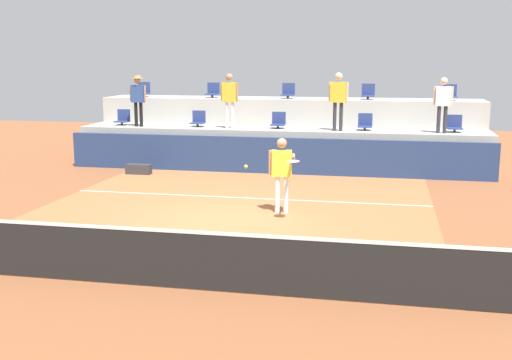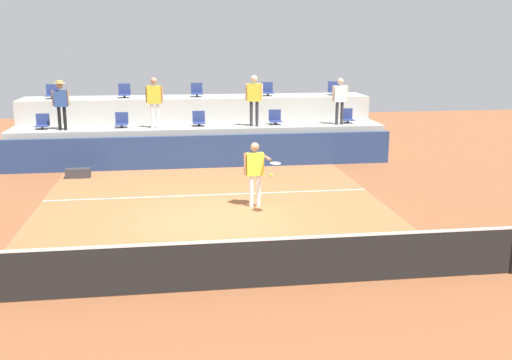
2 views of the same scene
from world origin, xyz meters
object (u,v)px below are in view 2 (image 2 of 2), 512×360
object	(u,v)px
stadium_chair_lower_far_left	(42,123)
stadium_chair_upper_center	(197,91)
stadium_chair_upper_right	(267,90)
tennis_player	(256,168)
stadium_chair_upper_left	(124,92)
spectator_in_white	(154,98)
stadium_chair_upper_far_left	(52,93)
tennis_ball	(271,175)
equipment_bag	(78,173)
spectator_in_grey	(340,97)
spectator_with_hat	(61,100)
spectator_leaning_on_rail	(254,95)
stadium_chair_lower_right	(275,118)
stadium_chair_lower_left	(122,121)
stadium_chair_upper_far_right	(334,89)
stadium_chair_lower_center	(199,120)
stadium_chair_lower_far_right	(347,117)

from	to	relation	value
stadium_chair_lower_far_left	stadium_chair_upper_center	xyz separation A→B (m)	(5.33, 1.80, 0.85)
stadium_chair_upper_right	tennis_player	bearing A→B (deg)	-101.29
stadium_chair_upper_left	spectator_in_white	bearing A→B (deg)	-62.11
stadium_chair_upper_far_left	tennis_player	xyz separation A→B (m)	(6.41, -7.97, -1.28)
stadium_chair_upper_left	tennis_ball	size ratio (longest dim) A/B	7.65
tennis_player	stadium_chair_upper_left	bearing A→B (deg)	115.55
equipment_bag	tennis_ball	bearing A→B (deg)	-55.35
spectator_in_grey	spectator_with_hat	bearing A→B (deg)	-180.00
spectator_with_hat	spectator_leaning_on_rail	distance (m)	6.49
stadium_chair_upper_center	spectator_in_grey	size ratio (longest dim) A/B	0.32
stadium_chair_upper_far_left	tennis_ball	xyz separation A→B (m)	(6.29, -11.10, -0.75)
stadium_chair_lower_right	stadium_chair_upper_right	bearing A→B (deg)	89.75
spectator_leaning_on_rail	stadium_chair_lower_right	bearing A→B (deg)	25.18
stadium_chair_upper_center	spectator_with_hat	distance (m)	5.10
stadium_chair_lower_left	spectator_in_grey	xyz separation A→B (m)	(7.65, -0.38, 0.77)
stadium_chair_upper_far_right	tennis_player	distance (m)	9.11
stadium_chair_upper_far_right	stadium_chair_upper_left	bearing A→B (deg)	180.00
stadium_chair_lower_far_left	tennis_ball	bearing A→B (deg)	-55.74
stadium_chair_upper_right	equipment_bag	xyz separation A→B (m)	(-6.64, -3.96, -2.16)
stadium_chair_upper_far_right	spectator_leaning_on_rail	size ratio (longest dim) A/B	0.29
stadium_chair_upper_center	spectator_in_white	bearing A→B (deg)	-125.05
stadium_chair_upper_center	stadium_chair_lower_center	bearing A→B (deg)	-90.85
spectator_in_white	stadium_chair_upper_center	bearing A→B (deg)	54.95
stadium_chair_upper_center	spectator_leaning_on_rail	distance (m)	2.89
stadium_chair_lower_left	stadium_chair_upper_left	xyz separation A→B (m)	(0.00, 1.80, 0.85)
spectator_with_hat	equipment_bag	size ratio (longest dim) A/B	2.18
stadium_chair_lower_far_left	equipment_bag	size ratio (longest dim) A/B	0.68
stadium_chair_lower_left	stadium_chair_upper_center	xyz separation A→B (m)	(2.69, 1.80, 0.85)
stadium_chair_lower_left	spectator_leaning_on_rail	xyz separation A→B (m)	(4.58, -0.38, 0.87)
stadium_chair_lower_right	stadium_chair_upper_center	size ratio (longest dim) A/B	1.00
stadium_chair_lower_left	stadium_chair_upper_far_left	size ratio (longest dim) A/B	1.00
stadium_chair_upper_far_left	equipment_bag	bearing A→B (deg)	-71.13
stadium_chair_upper_far_left	stadium_chair_upper_far_right	distance (m)	10.63
stadium_chair_lower_far_left	stadium_chair_lower_far_right	bearing A→B (deg)	0.00
tennis_player	spectator_leaning_on_rail	size ratio (longest dim) A/B	0.95
tennis_ball	stadium_chair_lower_far_left	bearing A→B (deg)	124.26
spectator_in_white	stadium_chair_upper_left	bearing A→B (deg)	117.89
stadium_chair_lower_right	stadium_chair_upper_left	distance (m)	5.75
stadium_chair_lower_far_left	stadium_chair_upper_center	distance (m)	5.69
stadium_chair_lower_far_left	stadium_chair_upper_far_left	size ratio (longest dim) A/B	1.00
stadium_chair_lower_center	equipment_bag	size ratio (longest dim) A/B	0.68
stadium_chair_lower_far_left	spectator_in_grey	size ratio (longest dim) A/B	0.32
stadium_chair_upper_far_left	spectator_leaning_on_rail	size ratio (longest dim) A/B	0.29
stadium_chair_upper_far_left	tennis_player	size ratio (longest dim) A/B	0.31
spectator_with_hat	tennis_ball	xyz separation A→B (m)	(5.60, -8.91, -0.69)
spectator_in_grey	stadium_chair_upper_far_right	bearing A→B (deg)	79.96
stadium_chair_upper_right	equipment_bag	distance (m)	8.03
stadium_chair_lower_center	spectator_in_white	distance (m)	1.76
equipment_bag	stadium_chair_upper_right	bearing A→B (deg)	30.80
stadium_chair_lower_center	stadium_chair_lower_right	bearing A→B (deg)	0.00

